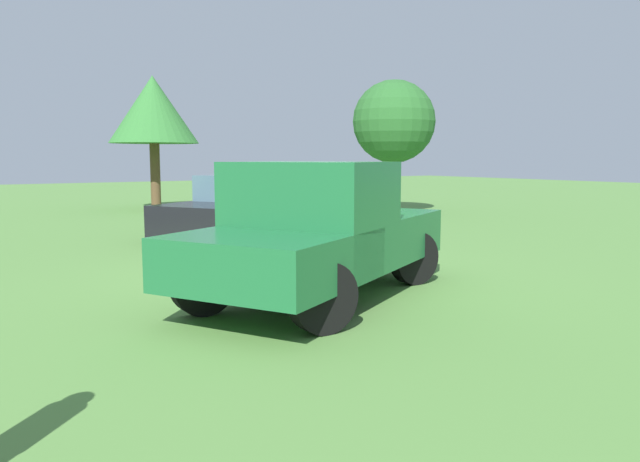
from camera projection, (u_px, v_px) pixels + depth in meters
ground_plane at (306, 282)px, 9.10m from camera, size 80.00×80.00×0.00m
pickup_truck at (316, 229)px, 7.88m from camera, size 4.87×3.85×1.81m
sedan_far at (242, 208)px, 14.53m from camera, size 4.92×4.01×1.46m
tree_back_right at (153, 110)px, 21.63m from camera, size 3.16×3.16×4.77m
tree_side at (394, 122)px, 20.35m from camera, size 2.77×2.77×4.46m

